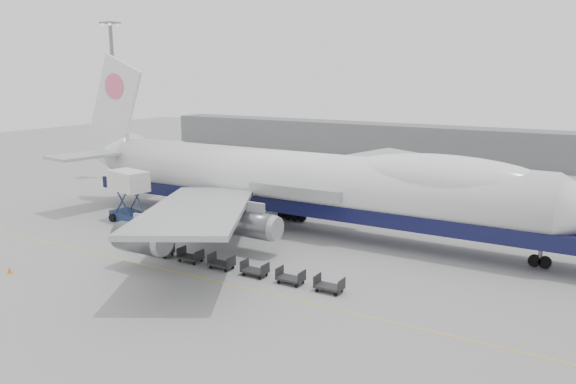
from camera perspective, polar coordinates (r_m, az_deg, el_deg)
The scene contains 14 objects.
ground at distance 54.34m, azimuth -4.86°, elevation -6.77°, with size 260.00×260.00×0.00m, color gray.
apron_line at distance 49.88m, azimuth -8.89°, elevation -8.62°, with size 60.00×0.15×0.01m, color gold.
hangar at distance 119.56m, azimuth 10.87°, elevation 5.09°, with size 110.00×8.00×7.00m, color slate.
floodlight_mast at distance 97.61m, azimuth -17.22°, elevation 9.61°, with size 2.40×2.40×25.43m.
airliner at distance 62.43m, azimuth 1.93°, elevation 1.08°, with size 67.00×55.30×19.98m.
catering_truck at distance 69.05m, azimuth -15.82°, elevation -0.15°, with size 5.75×4.44×6.18m.
traffic_cone at distance 56.11m, azimuth -26.45°, elevation -7.11°, with size 0.41×0.41×0.60m.
dolly_0 at distance 58.68m, azimuth -15.32°, elevation -5.19°, with size 2.30×1.35×1.30m.
dolly_1 at distance 56.21m, azimuth -12.72°, elevation -5.82°, with size 2.30×1.35×1.30m.
dolly_2 at distance 53.87m, azimuth -9.87°, elevation -6.48°, with size 2.30×1.35×1.30m.
dolly_3 at distance 51.69m, azimuth -6.77°, elevation -7.19°, with size 2.30×1.35×1.30m.
dolly_4 at distance 49.67m, azimuth -3.40°, elevation -7.93°, with size 2.30×1.35×1.30m.
dolly_5 at distance 47.85m, azimuth 0.26°, elevation -8.70°, with size 2.30×1.35×1.30m.
dolly_6 at distance 46.24m, azimuth 4.21°, elevation -9.49°, with size 2.30×1.35×1.30m.
Camera 1 is at (30.03, -41.80, 17.45)m, focal length 35.00 mm.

